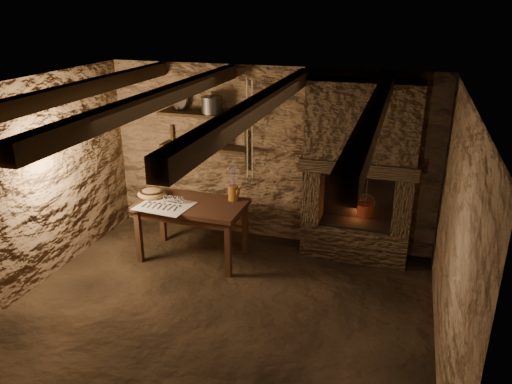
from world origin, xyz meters
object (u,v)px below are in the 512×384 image
(stoneware_jug, at_px, (233,186))
(iron_stockpot, at_px, (212,106))
(wooden_bowl, at_px, (152,194))
(red_pot, at_px, (365,209))
(work_table, at_px, (193,228))

(stoneware_jug, height_order, iron_stockpot, iron_stockpot)
(wooden_bowl, height_order, red_pot, red_pot)
(work_table, height_order, stoneware_jug, stoneware_jug)
(stoneware_jug, bearing_deg, wooden_bowl, -145.58)
(work_table, xyz_separation_m, red_pot, (2.12, 0.61, 0.29))
(stoneware_jug, bearing_deg, iron_stockpot, 156.53)
(work_table, relative_size, wooden_bowl, 3.74)
(work_table, height_order, iron_stockpot, iron_stockpot)
(stoneware_jug, distance_m, red_pot, 1.70)
(work_table, bearing_deg, iron_stockpot, 89.06)
(iron_stockpot, bearing_deg, work_table, -91.59)
(iron_stockpot, height_order, red_pot, iron_stockpot)
(stoneware_jug, height_order, wooden_bowl, stoneware_jug)
(wooden_bowl, relative_size, red_pot, 0.67)
(work_table, relative_size, stoneware_jug, 3.01)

